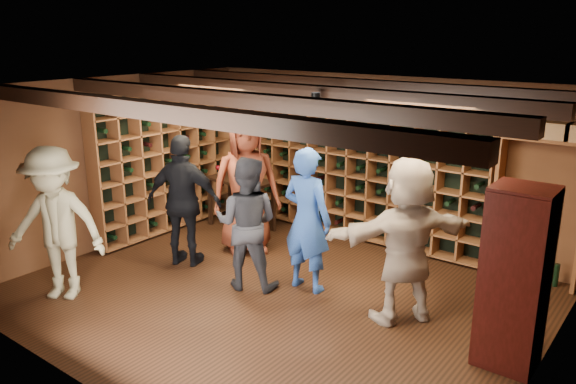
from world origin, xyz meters
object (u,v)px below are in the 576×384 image
Objects in this scene: man_blue_shirt at (307,220)px; man_grey_suit at (247,223)px; guest_beige at (406,241)px; display_cabinet at (514,282)px; guest_woman_black at (184,201)px; guest_khaki at (56,224)px; tasting_table at (240,184)px; guest_red_floral at (246,185)px.

man_blue_shirt is 0.75m from man_grey_suit.
guest_beige is at bearing 167.80° from man_grey_suit.
man_blue_shirt is at bearing 175.89° from display_cabinet.
guest_khaki is at bearing 52.49° from guest_woman_black.
guest_khaki is 1.64× the size of tasting_table.
man_grey_suit is 1.14m from guest_woman_black.
guest_beige is (1.31, 0.01, 0.03)m from man_blue_shirt.
man_blue_shirt is 0.97× the size of guest_beige.
guest_beige is 3.66m from tasting_table.
guest_khaki is 4.06m from guest_beige.
tasting_table is at bearing -70.25° from man_grey_suit.
guest_beige is at bearing -0.18° from guest_khaki.
guest_khaki is at bearing -159.24° from display_cabinet.
man_blue_shirt is 1.31m from guest_beige.
man_grey_suit is 0.92× the size of guest_woman_black.
man_blue_shirt is 1.00× the size of guest_woman_black.
display_cabinet is 0.97× the size of guest_woman_black.
guest_red_floral is 2.78m from guest_beige.
guest_red_floral is at bearing -72.57° from man_grey_suit.
guest_beige is at bearing -64.22° from guest_red_floral.
man_grey_suit is 1.47× the size of tasting_table.
guest_woman_black is at bearing 44.24° from guest_khaki.
tasting_table is (-3.46, 1.18, -0.19)m from guest_beige.
man_blue_shirt is (-2.50, 0.18, 0.05)m from display_cabinet.
man_grey_suit is 0.90× the size of guest_khaki.
man_grey_suit is 1.22m from guest_red_floral.
guest_khaki is 3.17m from tasting_table.
display_cabinet is 2.51m from man_blue_shirt.
guest_khaki is (-0.47, -1.60, 0.02)m from guest_woman_black.
display_cabinet is 0.94× the size of guest_khaki.
tasting_table is (-1.53, 1.59, -0.10)m from man_grey_suit.
man_grey_suit is 2.25m from guest_khaki.
guest_khaki is (-0.81, -2.48, -0.07)m from guest_red_floral.
man_grey_suit is at bearing -41.07° from guest_beige.
guest_beige is at bearing 171.00° from display_cabinet.
display_cabinet is 0.87× the size of guest_red_floral.
tasting_table is (-0.39, 1.57, -0.17)m from guest_woman_black.
guest_red_floral reaches higher than man_blue_shirt.
guest_woman_black is (-1.14, 0.02, 0.07)m from man_grey_suit.
man_blue_shirt is 2.98m from guest_khaki.
display_cabinet is 3.99m from guest_red_floral.
man_grey_suit is at bearing 31.80° from man_blue_shirt.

